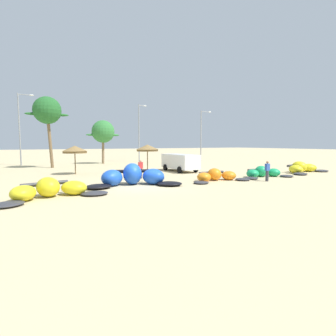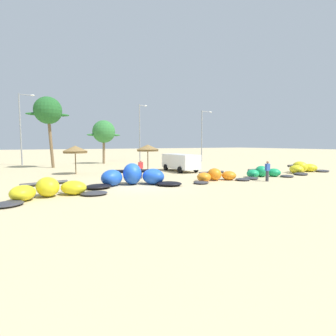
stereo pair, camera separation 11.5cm
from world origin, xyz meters
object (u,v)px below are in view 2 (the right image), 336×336
(person_near_kites, at_px, (267,171))
(lamppost_east_center, at_px, (203,133))
(kite_left, at_px, (50,190))
(lamppost_west_center, at_px, (140,130))
(kite_right, at_px, (303,168))
(palm_center_left, at_px, (104,132))
(lamppost_west, at_px, (22,125))
(beach_umbrella_middle, at_px, (148,148))
(palm_left_of_gap, at_px, (48,111))
(beach_umbrella_near_van, at_px, (75,149))
(person_by_umbrellas, at_px, (141,169))
(kite_left_of_center, at_px, (133,177))
(parked_van, at_px, (180,161))
(kite_right_of_center, at_px, (264,173))
(kite_center, at_px, (217,176))

(person_near_kites, bearing_deg, lamppost_east_center, 67.25)
(kite_left, bearing_deg, lamppost_west_center, 58.22)
(kite_left, relative_size, lamppost_west_center, 0.66)
(kite_right, relative_size, palm_center_left, 0.98)
(kite_left, distance_m, kite_right, 24.27)
(lamppost_west, bearing_deg, beach_umbrella_middle, -53.24)
(lamppost_east_center, bearing_deg, beach_umbrella_middle, -143.82)
(beach_umbrella_middle, bearing_deg, lamppost_east_center, 36.18)
(lamppost_west, distance_m, lamppost_east_center, 26.86)
(palm_left_of_gap, height_order, lamppost_east_center, palm_left_of_gap)
(lamppost_west, relative_size, lamppost_east_center, 1.16)
(beach_umbrella_near_van, distance_m, person_by_umbrellas, 7.58)
(kite_right, height_order, lamppost_west_center, lamppost_west_center)
(kite_left_of_center, bearing_deg, beach_umbrella_near_van, 105.44)
(kite_right, relative_size, beach_umbrella_near_van, 2.25)
(kite_right, height_order, palm_left_of_gap, palm_left_of_gap)
(beach_umbrella_middle, relative_size, person_near_kites, 1.78)
(kite_left_of_center, height_order, lamppost_west_center, lamppost_west_center)
(lamppost_west, height_order, lamppost_west_center, lamppost_west)
(parked_van, height_order, palm_center_left, palm_center_left)
(parked_van, bearing_deg, lamppost_west, 131.79)
(beach_umbrella_near_van, distance_m, lamppost_west_center, 19.39)
(beach_umbrella_middle, bearing_deg, kite_right_of_center, -51.09)
(person_near_kites, xyz_separation_m, lamppost_east_center, (9.15, 21.82, 3.94))
(kite_left, height_order, lamppost_west_center, lamppost_west_center)
(kite_left, distance_m, palm_center_left, 25.82)
(kite_left_of_center, height_order, person_near_kites, person_near_kites)
(kite_left, xyz_separation_m, kite_center, (12.46, 1.01, -0.05))
(kite_left, relative_size, kite_left_of_center, 0.90)
(beach_umbrella_middle, bearing_deg, kite_left_of_center, -120.40)
(beach_umbrella_near_van, bearing_deg, lamppost_west_center, 48.69)
(person_by_umbrellas, height_order, palm_center_left, palm_center_left)
(kite_left_of_center, height_order, kite_right, kite_left_of_center)
(kite_right, bearing_deg, palm_left_of_gap, 141.29)
(kite_left_of_center, xyz_separation_m, palm_center_left, (3.58, 21.64, 4.11))
(kite_left, bearing_deg, kite_right, 4.08)
(kite_right, height_order, palm_center_left, palm_center_left)
(kite_right_of_center, bearing_deg, kite_right, 6.80)
(palm_center_left, bearing_deg, beach_umbrella_middle, -85.51)
(beach_umbrella_middle, bearing_deg, lamppost_west, 126.76)
(kite_right, distance_m, person_near_kites, 8.87)
(kite_right, bearing_deg, kite_left_of_center, 178.95)
(person_near_kites, distance_m, lamppost_west_center, 27.07)
(palm_left_of_gap, bearing_deg, lamppost_east_center, 1.93)
(person_by_umbrellas, xyz_separation_m, lamppost_east_center, (17.38, 15.48, 3.94))
(kite_center, distance_m, beach_umbrella_near_van, 13.91)
(beach_umbrella_middle, relative_size, palm_left_of_gap, 0.33)
(kite_right_of_center, height_order, palm_left_of_gap, palm_left_of_gap)
(kite_right_of_center, xyz_separation_m, person_by_umbrellas, (-10.09, 4.26, 0.44))
(beach_umbrella_middle, distance_m, parked_van, 3.76)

